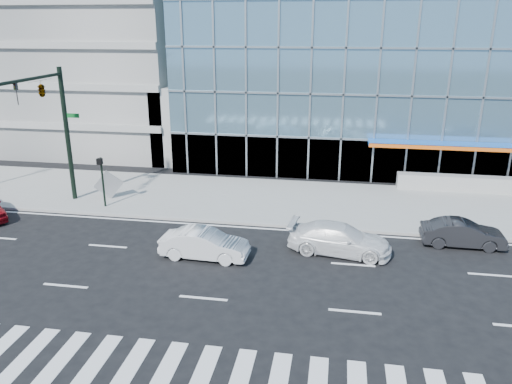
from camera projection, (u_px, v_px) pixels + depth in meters
ground at (226, 255)px, 23.81m from camera, size 160.00×160.00×0.00m
sidewalk at (254, 199)px, 31.25m from camera, size 120.00×8.00×0.15m
theatre_building at (447, 60)px, 43.47m from camera, size 42.00×26.00×15.00m
parking_garage at (81, 29)px, 48.04m from camera, size 24.00×24.00×20.00m
ramp_block at (202, 120)px, 40.60m from camera, size 6.00×8.00×6.00m
traffic_signal at (50, 105)px, 27.83m from camera, size 1.14×5.74×8.00m
ped_signal_post at (102, 174)px, 29.08m from camera, size 0.30×0.33×3.00m
white_suv at (339, 239)px, 23.86m from camera, size 5.14×2.62×1.43m
white_sedan at (205, 244)px, 23.36m from camera, size 4.22×1.63×1.37m
dark_sedan at (463, 234)px, 24.61m from camera, size 4.00×1.41×1.32m
tilted_panel at (109, 185)px, 30.77m from camera, size 1.69×0.82×1.83m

